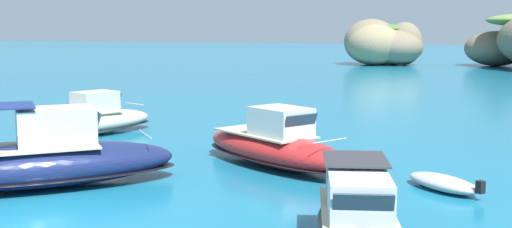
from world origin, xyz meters
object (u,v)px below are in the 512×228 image
Objects in this scene: islet_small at (382,44)px; motorboat_cream at (90,120)px; dinghy_tender at (443,183)px; motorboat_navy at (45,161)px; motorboat_red at (275,146)px.

islet_small is 62.65m from motorboat_cream.
motorboat_cream reaches higher than dinghy_tender.
motorboat_cream is 9.69m from motorboat_navy.
motorboat_navy is at bearing -135.64° from motorboat_red.
motorboat_red is 6.02m from dinghy_tender.
islet_small is 4.47× the size of dinghy_tender.
islet_small reaches higher than motorboat_navy.
islet_small is 1.74× the size of motorboat_cream.
motorboat_red is at bearing 167.53° from dinghy_tender.
dinghy_tender is at bearing -15.44° from motorboat_cream.
motorboat_cream is 10.61m from motorboat_red.
motorboat_red is (10.14, -3.12, 0.05)m from motorboat_cream.
islet_small is 68.51m from dinghy_tender.
dinghy_tender is at bearing -12.47° from motorboat_red.
motorboat_cream is 2.56× the size of dinghy_tender.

